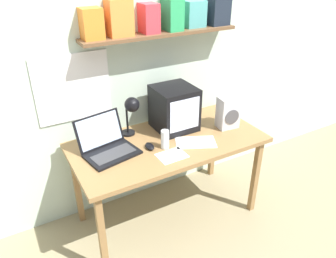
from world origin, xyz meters
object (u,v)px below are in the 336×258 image
(space_heater, at_px, (228,113))
(printed_handout, at_px, (196,142))
(desk_lamp, at_px, (131,108))
(computer_mouse, at_px, (150,146))
(juice_glass, at_px, (165,140))
(crt_monitor, at_px, (174,108))
(open_notebook, at_px, (172,156))
(corner_desk, at_px, (168,148))
(laptop, at_px, (107,144))

(space_heater, xyz_separation_m, printed_handout, (-0.36, -0.09, -0.13))
(desk_lamp, xyz_separation_m, computer_mouse, (0.03, -0.22, -0.22))
(juice_glass, height_order, computer_mouse, juice_glass)
(printed_handout, bearing_deg, crt_monitor, 94.37)
(computer_mouse, bearing_deg, juice_glass, -24.83)
(printed_handout, xyz_separation_m, open_notebook, (-0.25, -0.07, 0.00))
(corner_desk, distance_m, laptop, 0.48)
(computer_mouse, bearing_deg, corner_desk, 10.12)
(desk_lamp, distance_m, open_notebook, 0.47)
(desk_lamp, relative_size, open_notebook, 1.59)
(juice_glass, bearing_deg, printed_handout, -12.15)
(corner_desk, relative_size, laptop, 3.53)
(juice_glass, relative_size, space_heater, 0.54)
(crt_monitor, distance_m, juice_glass, 0.34)
(corner_desk, bearing_deg, laptop, 169.87)
(laptop, relative_size, computer_mouse, 3.77)
(printed_handout, distance_m, open_notebook, 0.26)
(space_heater, distance_m, printed_handout, 0.40)
(crt_monitor, xyz_separation_m, space_heater, (0.39, -0.20, -0.05))
(juice_glass, relative_size, open_notebook, 0.68)
(desk_lamp, relative_size, printed_handout, 0.95)
(juice_glass, height_order, printed_handout, juice_glass)
(desk_lamp, height_order, open_notebook, desk_lamp)
(corner_desk, relative_size, printed_handout, 4.23)
(space_heater, bearing_deg, computer_mouse, -174.27)
(laptop, xyz_separation_m, printed_handout, (0.62, -0.21, -0.06))
(laptop, relative_size, desk_lamp, 1.26)
(laptop, height_order, juice_glass, laptop)
(crt_monitor, relative_size, juice_glass, 2.49)
(laptop, height_order, space_heater, space_heater)
(computer_mouse, distance_m, printed_handout, 0.35)
(juice_glass, bearing_deg, corner_desk, 48.57)
(crt_monitor, height_order, desk_lamp, crt_monitor)
(laptop, bearing_deg, open_notebook, -48.04)
(space_heater, bearing_deg, juice_glass, -169.90)
(space_heater, bearing_deg, desk_lamp, 168.96)
(corner_desk, bearing_deg, computer_mouse, -169.88)
(open_notebook, bearing_deg, laptop, 143.14)
(crt_monitor, distance_m, space_heater, 0.44)
(corner_desk, distance_m, open_notebook, 0.23)
(juice_glass, height_order, open_notebook, juice_glass)
(juice_glass, distance_m, space_heater, 0.60)
(crt_monitor, xyz_separation_m, juice_glass, (-0.21, -0.24, -0.11))
(juice_glass, xyz_separation_m, printed_handout, (0.24, -0.05, -0.06))
(crt_monitor, height_order, printed_handout, crt_monitor)
(laptop, distance_m, open_notebook, 0.47)
(crt_monitor, height_order, laptop, crt_monitor)
(desk_lamp, bearing_deg, laptop, -173.65)
(laptop, bearing_deg, printed_handout, -29.81)
(laptop, bearing_deg, computer_mouse, -32.65)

